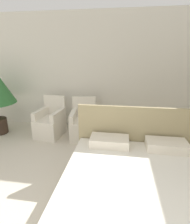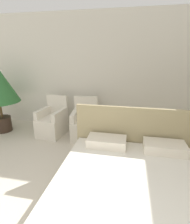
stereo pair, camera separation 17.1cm
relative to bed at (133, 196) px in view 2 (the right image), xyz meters
name	(u,v)px [view 2 (the right image)]	position (x,y,z in m)	size (l,w,h in m)	color
wall_back	(95,73)	(-1.02, 2.73, 1.15)	(10.00, 0.06, 2.90)	silver
bed	(133,196)	(0.00, 0.00, 0.00)	(1.94, 2.04, 1.13)	#8C7A5B
armchair_near_window_left	(52,123)	(-1.95, 1.99, 0.00)	(0.64, 0.74, 0.94)	silver
armchair_near_window_right	(85,126)	(-1.13, 1.99, 0.00)	(0.64, 0.74, 0.94)	silver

